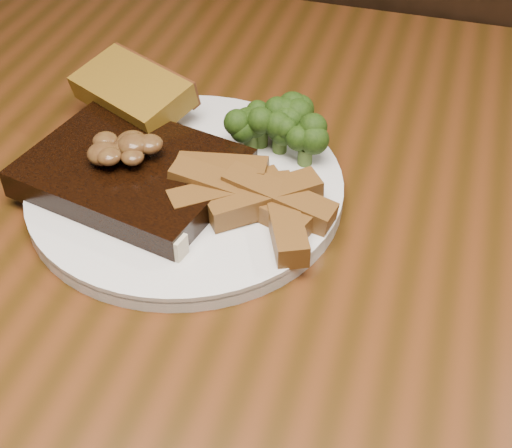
{
  "coord_description": "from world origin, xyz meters",
  "views": [
    {
      "loc": [
        0.11,
        -0.41,
        1.16
      ],
      "look_at": [
        -0.01,
        -0.01,
        0.78
      ],
      "focal_mm": 50.0,
      "sensor_mm": 36.0,
      "label": 1
    }
  ],
  "objects_px": {
    "steak": "(132,173)",
    "garlic_bread": "(134,109)",
    "potato_wedges": "(260,191)",
    "dining_table": "(274,317)",
    "chair_far": "(361,95)",
    "plate": "(186,189)"
  },
  "relations": [
    {
      "from": "steak",
      "to": "dining_table",
      "type": "bearing_deg",
      "value": 1.69
    },
    {
      "from": "chair_far",
      "to": "garlic_bread",
      "type": "xyz_separation_m",
      "value": [
        -0.16,
        -0.49,
        0.25
      ]
    },
    {
      "from": "garlic_bread",
      "to": "potato_wedges",
      "type": "relative_size",
      "value": 0.91
    },
    {
      "from": "dining_table",
      "to": "plate",
      "type": "distance_m",
      "value": 0.14
    },
    {
      "from": "potato_wedges",
      "to": "steak",
      "type": "bearing_deg",
      "value": -175.51
    },
    {
      "from": "steak",
      "to": "garlic_bread",
      "type": "xyz_separation_m",
      "value": [
        -0.04,
        0.09,
        -0.0
      ]
    },
    {
      "from": "steak",
      "to": "potato_wedges",
      "type": "distance_m",
      "value": 0.11
    },
    {
      "from": "chair_far",
      "to": "potato_wedges",
      "type": "height_order",
      "value": "chair_far"
    },
    {
      "from": "dining_table",
      "to": "plate",
      "type": "height_order",
      "value": "plate"
    },
    {
      "from": "plate",
      "to": "garlic_bread",
      "type": "height_order",
      "value": "garlic_bread"
    },
    {
      "from": "plate",
      "to": "potato_wedges",
      "type": "bearing_deg",
      "value": -3.72
    },
    {
      "from": "potato_wedges",
      "to": "dining_table",
      "type": "bearing_deg",
      "value": -54.67
    },
    {
      "from": "dining_table",
      "to": "steak",
      "type": "relative_size",
      "value": 9.16
    },
    {
      "from": "chair_far",
      "to": "potato_wedges",
      "type": "relative_size",
      "value": 7.63
    },
    {
      "from": "dining_table",
      "to": "chair_far",
      "type": "bearing_deg",
      "value": 91.75
    },
    {
      "from": "chair_far",
      "to": "plate",
      "type": "bearing_deg",
      "value": 86.87
    },
    {
      "from": "chair_far",
      "to": "garlic_bread",
      "type": "relative_size",
      "value": 8.35
    },
    {
      "from": "steak",
      "to": "potato_wedges",
      "type": "xyz_separation_m",
      "value": [
        0.11,
        0.01,
        -0.0
      ]
    },
    {
      "from": "chair_far",
      "to": "garlic_bread",
      "type": "bearing_deg",
      "value": 76.52
    },
    {
      "from": "plate",
      "to": "steak",
      "type": "relative_size",
      "value": 1.58
    },
    {
      "from": "garlic_bread",
      "to": "potato_wedges",
      "type": "bearing_deg",
      "value": -3.36
    },
    {
      "from": "steak",
      "to": "garlic_bread",
      "type": "relative_size",
      "value": 1.53
    }
  ]
}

